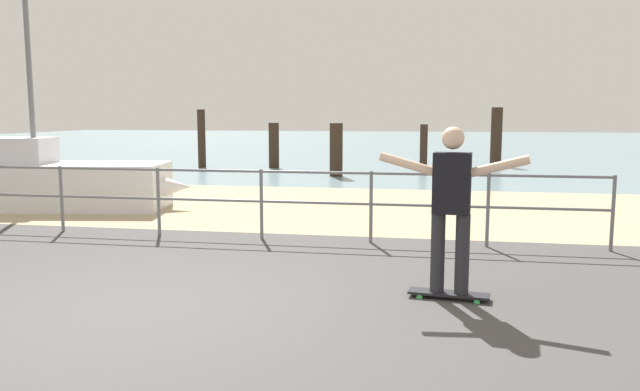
# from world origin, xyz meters

# --- Properties ---
(ground_plane) EXTENTS (24.00, 10.00, 0.04)m
(ground_plane) POSITION_xyz_m (0.00, -1.00, 0.00)
(ground_plane) COLOR #474444
(ground_plane) RESTS_ON ground
(beach_strip) EXTENTS (24.00, 6.00, 0.04)m
(beach_strip) POSITION_xyz_m (0.00, 7.00, 0.00)
(beach_strip) COLOR tan
(beach_strip) RESTS_ON ground
(sea_surface) EXTENTS (72.00, 50.00, 0.04)m
(sea_surface) POSITION_xyz_m (0.00, 35.00, 0.00)
(sea_surface) COLOR #75939E
(sea_surface) RESTS_ON ground
(railing_fence) EXTENTS (11.38, 0.05, 1.05)m
(railing_fence) POSITION_xyz_m (-0.49, 3.60, 0.70)
(railing_fence) COLOR slate
(railing_fence) RESTS_ON ground
(sailboat) EXTENTS (5.06, 2.07, 4.89)m
(sailboat) POSITION_xyz_m (-4.36, 5.77, 0.52)
(sailboat) COLOR silver
(sailboat) RESTS_ON ground
(skateboard) EXTENTS (0.82, 0.30, 0.08)m
(skateboard) POSITION_xyz_m (2.98, 1.02, 0.07)
(skateboard) COLOR black
(skateboard) RESTS_ON ground
(skateboarder) EXTENTS (1.45, 0.27, 1.65)m
(skateboarder) POSITION_xyz_m (2.98, 1.02, 1.02)
(skateboarder) COLOR #26262B
(skateboarder) RESTS_ON skateboard
(groyne_post_0) EXTENTS (0.27, 0.27, 2.00)m
(groyne_post_0) POSITION_xyz_m (-5.03, 15.16, 1.00)
(groyne_post_0) COLOR #332319
(groyne_post_0) RESTS_ON ground
(groyne_post_1) EXTENTS (0.35, 0.35, 1.55)m
(groyne_post_1) POSITION_xyz_m (-2.52, 15.35, 0.78)
(groyne_post_1) COLOR #332319
(groyne_post_1) RESTS_ON ground
(groyne_post_2) EXTENTS (0.38, 0.38, 1.58)m
(groyne_post_2) POSITION_xyz_m (-0.00, 12.92, 0.79)
(groyne_post_2) COLOR #332319
(groyne_post_2) RESTS_ON ground
(groyne_post_3) EXTENTS (0.25, 0.25, 1.51)m
(groyne_post_3) POSITION_xyz_m (2.51, 15.54, 0.76)
(groyne_post_3) COLOR #332319
(groyne_post_3) RESTS_ON ground
(groyne_post_4) EXTENTS (0.40, 0.40, 2.08)m
(groyne_post_4) POSITION_xyz_m (5.03, 17.72, 1.04)
(groyne_post_4) COLOR #332319
(groyne_post_4) RESTS_ON ground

